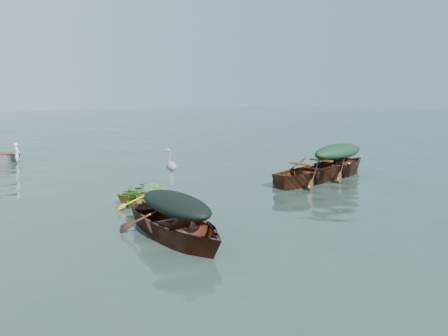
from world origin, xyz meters
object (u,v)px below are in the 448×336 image
at_px(yellow_dinghy, 158,210).
at_px(heron, 172,172).
at_px(green_tarp_boat, 337,176).
at_px(open_wooden_boat, 311,182).
at_px(dark_covered_boat, 176,239).

relative_size(yellow_dinghy, heron, 3.18).
bearing_deg(yellow_dinghy, green_tarp_boat, -14.71).
xyz_separation_m(yellow_dinghy, heron, (0.50, 0.23, 0.85)).
distance_m(yellow_dinghy, open_wooden_boat, 5.43).
xyz_separation_m(dark_covered_boat, green_tarp_boat, (7.64, 2.74, 0.00)).
relative_size(dark_covered_boat, heron, 4.34).
relative_size(dark_covered_boat, green_tarp_boat, 0.84).
bearing_deg(green_tarp_boat, dark_covered_boat, 98.37).
height_order(open_wooden_boat, heron, heron).
height_order(dark_covered_boat, green_tarp_boat, green_tarp_boat).
distance_m(yellow_dinghy, dark_covered_boat, 2.23).
bearing_deg(open_wooden_boat, dark_covered_boat, 101.03).
bearing_deg(heron, yellow_dinghy, -174.81).
height_order(green_tarp_boat, heron, heron).
distance_m(yellow_dinghy, green_tarp_boat, 7.01).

